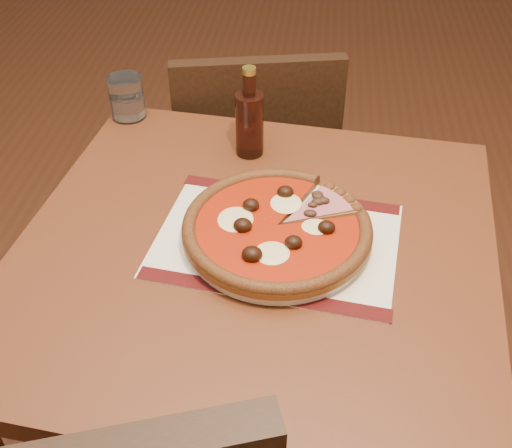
{
  "coord_description": "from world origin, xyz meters",
  "views": [
    {
      "loc": [
        0.7,
        -1.41,
        1.47
      ],
      "look_at": [
        0.61,
        -0.58,
        0.78
      ],
      "focal_mm": 45.0,
      "sensor_mm": 36.0,
      "label": 1
    }
  ],
  "objects_px": {
    "bottle": "(249,121)",
    "table": "(255,287)",
    "chair_far": "(254,169)",
    "plate": "(277,236)",
    "pizza": "(277,227)",
    "water_glass": "(127,97)"
  },
  "relations": [
    {
      "from": "chair_far",
      "to": "table",
      "type": "bearing_deg",
      "value": 84.5
    },
    {
      "from": "chair_far",
      "to": "bottle",
      "type": "distance_m",
      "value": 0.47
    },
    {
      "from": "plate",
      "to": "water_glass",
      "type": "height_order",
      "value": "water_glass"
    },
    {
      "from": "pizza",
      "to": "water_glass",
      "type": "bearing_deg",
      "value": 133.3
    },
    {
      "from": "chair_far",
      "to": "water_glass",
      "type": "bearing_deg",
      "value": 27.5
    },
    {
      "from": "water_glass",
      "to": "bottle",
      "type": "distance_m",
      "value": 0.3
    },
    {
      "from": "plate",
      "to": "pizza",
      "type": "distance_m",
      "value": 0.02
    },
    {
      "from": "table",
      "to": "pizza",
      "type": "xyz_separation_m",
      "value": [
        0.04,
        0.02,
        0.13
      ]
    },
    {
      "from": "table",
      "to": "water_glass",
      "type": "distance_m",
      "value": 0.53
    },
    {
      "from": "plate",
      "to": "pizza",
      "type": "bearing_deg",
      "value": -135.36
    },
    {
      "from": "table",
      "to": "chair_far",
      "type": "xyz_separation_m",
      "value": [
        -0.07,
        0.6,
        -0.17
      ]
    },
    {
      "from": "water_glass",
      "to": "plate",
      "type": "bearing_deg",
      "value": -46.69
    },
    {
      "from": "pizza",
      "to": "water_glass",
      "type": "xyz_separation_m",
      "value": [
        -0.36,
        0.38,
        0.02
      ]
    },
    {
      "from": "table",
      "to": "bottle",
      "type": "relative_size",
      "value": 4.71
    },
    {
      "from": "pizza",
      "to": "chair_far",
      "type": "bearing_deg",
      "value": 100.01
    },
    {
      "from": "plate",
      "to": "pizza",
      "type": "xyz_separation_m",
      "value": [
        -0.0,
        -0.0,
        0.02
      ]
    },
    {
      "from": "table",
      "to": "plate",
      "type": "xyz_separation_m",
      "value": [
        0.04,
        0.02,
        0.11
      ]
    },
    {
      "from": "pizza",
      "to": "bottle",
      "type": "bearing_deg",
      "value": 106.23
    },
    {
      "from": "water_glass",
      "to": "table",
      "type": "bearing_deg",
      "value": -50.86
    },
    {
      "from": "plate",
      "to": "pizza",
      "type": "relative_size",
      "value": 0.96
    },
    {
      "from": "bottle",
      "to": "table",
      "type": "bearing_deg",
      "value": -81.66
    },
    {
      "from": "pizza",
      "to": "water_glass",
      "type": "relative_size",
      "value": 3.47
    }
  ]
}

